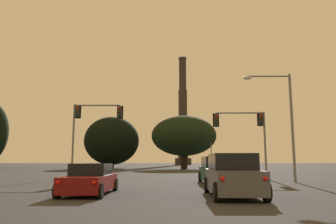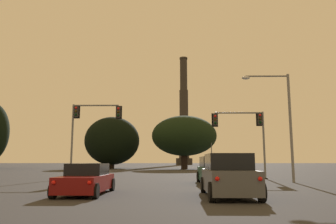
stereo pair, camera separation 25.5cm
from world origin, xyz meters
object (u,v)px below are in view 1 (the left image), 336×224
object	(u,v)px
suv_right_lane_second	(232,176)
smokestack	(183,122)
traffic_light_overhead_left	(89,122)
suv_right_lane_front	(217,171)
sedan_left_lane_second	(90,180)
traffic_light_overhead_right	(248,127)
street_lamp	(283,114)
traffic_light_far_right	(211,146)

from	to	relation	value
suv_right_lane_second	smokestack	distance (m)	131.17
traffic_light_overhead_left	suv_right_lane_front	bearing A→B (deg)	-31.90
sedan_left_lane_second	traffic_light_overhead_right	distance (m)	18.03
suv_right_lane_second	street_lamp	distance (m)	12.04
traffic_light_far_right	suv_right_lane_front	bearing A→B (deg)	-96.28
traffic_light_overhead_right	street_lamp	size ratio (longest dim) A/B	0.74
street_lamp	smokestack	bearing A→B (deg)	91.53
suv_right_lane_second	street_lamp	size ratio (longest dim) A/B	0.61
traffic_light_overhead_right	suv_right_lane_second	bearing A→B (deg)	-105.86
suv_right_lane_front	traffic_light_far_right	distance (m)	40.66
suv_right_lane_second	traffic_light_overhead_right	distance (m)	15.99
sedan_left_lane_second	suv_right_lane_second	bearing A→B (deg)	-9.30
suv_right_lane_front	traffic_light_overhead_right	distance (m)	8.35
suv_right_lane_second	smokestack	xyz separation A→B (m)	(2.56, 129.88, 18.15)
suv_right_lane_front	suv_right_lane_second	distance (m)	8.51
street_lamp	sedan_left_lane_second	bearing A→B (deg)	-144.63
sedan_left_lane_second	suv_right_lane_second	world-z (taller)	suv_right_lane_second
smokestack	sedan_left_lane_second	bearing A→B (deg)	-94.02
suv_right_lane_second	traffic_light_overhead_left	distance (m)	18.75
suv_right_lane_second	street_lamp	bearing A→B (deg)	59.91
suv_right_lane_front	traffic_light_overhead_left	distance (m)	13.28
sedan_left_lane_second	smokestack	bearing A→B (deg)	85.70
traffic_light_overhead_left	traffic_light_far_right	bearing A→B (deg)	65.78
street_lamp	suv_right_lane_front	bearing A→B (deg)	-166.90
street_lamp	smokestack	size ratio (longest dim) A/B	0.17
traffic_light_overhead_left	traffic_light_far_right	world-z (taller)	traffic_light_far_right
suv_right_lane_front	smokestack	bearing A→B (deg)	87.63
traffic_light_overhead_left	street_lamp	size ratio (longest dim) A/B	0.83
sedan_left_lane_second	traffic_light_overhead_right	bearing A→B (deg)	52.10
traffic_light_overhead_right	street_lamp	world-z (taller)	street_lamp
traffic_light_far_right	smokestack	bearing A→B (deg)	91.66
suv_right_lane_second	traffic_light_far_right	xyz separation A→B (m)	(4.91, 48.76, 3.53)
suv_right_lane_front	sedan_left_lane_second	size ratio (longest dim) A/B	1.05
suv_right_lane_second	traffic_light_overhead_left	world-z (taller)	traffic_light_overhead_left
suv_right_lane_front	street_lamp	size ratio (longest dim) A/B	0.61
suv_right_lane_second	traffic_light_overhead_left	xyz separation A→B (m)	(-10.21, 15.15, 4.22)
traffic_light_far_right	traffic_light_overhead_right	bearing A→B (deg)	-91.11
suv_right_lane_front	smokestack	xyz separation A→B (m)	(2.08, 121.38, 18.15)
suv_right_lane_front	suv_right_lane_second	xyz separation A→B (m)	(-0.48, -8.50, 0.00)
street_lamp	traffic_light_overhead_right	bearing A→B (deg)	106.01
street_lamp	traffic_light_overhead_left	bearing A→B (deg)	161.24
traffic_light_far_right	street_lamp	bearing A→B (deg)	-88.75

